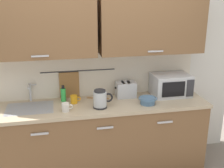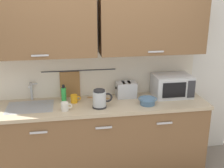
{
  "view_description": "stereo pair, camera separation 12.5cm",
  "coord_description": "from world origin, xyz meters",
  "px_view_note": "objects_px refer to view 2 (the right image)",
  "views": [
    {
      "loc": [
        -0.47,
        -2.69,
        2.12
      ],
      "look_at": [
        0.15,
        0.33,
        1.12
      ],
      "focal_mm": 44.76,
      "sensor_mm": 36.0,
      "label": 1
    },
    {
      "loc": [
        -0.35,
        -2.71,
        2.12
      ],
      "look_at": [
        0.15,
        0.33,
        1.12
      ],
      "focal_mm": 44.76,
      "sensor_mm": 36.0,
      "label": 2
    }
  ],
  "objects_px": {
    "electric_kettle": "(100,99)",
    "wooden_spoon": "(101,98)",
    "microwave": "(172,86)",
    "mug_near_sink": "(74,99)",
    "dish_soap_bottle": "(64,94)",
    "mixing_bowl": "(148,101)",
    "toaster": "(126,90)",
    "mug_by_kettle": "(65,106)"
  },
  "relations": [
    {
      "from": "mug_near_sink",
      "to": "dish_soap_bottle",
      "type": "bearing_deg",
      "value": 144.05
    },
    {
      "from": "mug_near_sink",
      "to": "wooden_spoon",
      "type": "bearing_deg",
      "value": 13.38
    },
    {
      "from": "electric_kettle",
      "to": "toaster",
      "type": "height_order",
      "value": "electric_kettle"
    },
    {
      "from": "electric_kettle",
      "to": "toaster",
      "type": "bearing_deg",
      "value": 37.49
    },
    {
      "from": "mug_by_kettle",
      "to": "toaster",
      "type": "bearing_deg",
      "value": 22.28
    },
    {
      "from": "mug_near_sink",
      "to": "mug_by_kettle",
      "type": "height_order",
      "value": "same"
    },
    {
      "from": "microwave",
      "to": "electric_kettle",
      "type": "distance_m",
      "value": 0.96
    },
    {
      "from": "wooden_spoon",
      "to": "mixing_bowl",
      "type": "bearing_deg",
      "value": -28.58
    },
    {
      "from": "electric_kettle",
      "to": "wooden_spoon",
      "type": "relative_size",
      "value": 0.84
    },
    {
      "from": "dish_soap_bottle",
      "to": "mug_by_kettle",
      "type": "xyz_separation_m",
      "value": [
        0.01,
        -0.31,
        -0.04
      ]
    },
    {
      "from": "wooden_spoon",
      "to": "mug_near_sink",
      "type": "bearing_deg",
      "value": -166.62
    },
    {
      "from": "wooden_spoon",
      "to": "electric_kettle",
      "type": "bearing_deg",
      "value": -100.5
    },
    {
      "from": "microwave",
      "to": "toaster",
      "type": "bearing_deg",
      "value": 174.8
    },
    {
      "from": "mug_near_sink",
      "to": "toaster",
      "type": "xyz_separation_m",
      "value": [
        0.64,
        0.09,
        0.05
      ]
    },
    {
      "from": "microwave",
      "to": "mixing_bowl",
      "type": "relative_size",
      "value": 2.15
    },
    {
      "from": "microwave",
      "to": "toaster",
      "type": "xyz_separation_m",
      "value": [
        -0.57,
        0.05,
        -0.04
      ]
    },
    {
      "from": "mixing_bowl",
      "to": "electric_kettle",
      "type": "bearing_deg",
      "value": 179.4
    },
    {
      "from": "mixing_bowl",
      "to": "wooden_spoon",
      "type": "relative_size",
      "value": 0.79
    },
    {
      "from": "toaster",
      "to": "mug_by_kettle",
      "type": "bearing_deg",
      "value": -157.72
    },
    {
      "from": "toaster",
      "to": "wooden_spoon",
      "type": "xyz_separation_m",
      "value": [
        -0.31,
        -0.01,
        -0.09
      ]
    },
    {
      "from": "mug_near_sink",
      "to": "toaster",
      "type": "relative_size",
      "value": 0.47
    },
    {
      "from": "electric_kettle",
      "to": "wooden_spoon",
      "type": "distance_m",
      "value": 0.29
    },
    {
      "from": "dish_soap_bottle",
      "to": "mug_by_kettle",
      "type": "distance_m",
      "value": 0.31
    },
    {
      "from": "microwave",
      "to": "mug_near_sink",
      "type": "distance_m",
      "value": 1.21
    },
    {
      "from": "toaster",
      "to": "wooden_spoon",
      "type": "bearing_deg",
      "value": -178.45
    },
    {
      "from": "microwave",
      "to": "wooden_spoon",
      "type": "distance_m",
      "value": 0.89
    },
    {
      "from": "toaster",
      "to": "wooden_spoon",
      "type": "relative_size",
      "value": 0.95
    },
    {
      "from": "mug_by_kettle",
      "to": "wooden_spoon",
      "type": "relative_size",
      "value": 0.45
    },
    {
      "from": "microwave",
      "to": "mug_near_sink",
      "type": "xyz_separation_m",
      "value": [
        -1.21,
        -0.03,
        -0.09
      ]
    },
    {
      "from": "electric_kettle",
      "to": "dish_soap_bottle",
      "type": "xyz_separation_m",
      "value": [
        -0.4,
        0.28,
        -0.01
      ]
    },
    {
      "from": "mug_by_kettle",
      "to": "mixing_bowl",
      "type": "bearing_deg",
      "value": 1.45
    },
    {
      "from": "microwave",
      "to": "wooden_spoon",
      "type": "bearing_deg",
      "value": 177.18
    },
    {
      "from": "electric_kettle",
      "to": "mug_by_kettle",
      "type": "bearing_deg",
      "value": -175.63
    },
    {
      "from": "mixing_bowl",
      "to": "dish_soap_bottle",
      "type": "bearing_deg",
      "value": 163.42
    },
    {
      "from": "mixing_bowl",
      "to": "toaster",
      "type": "relative_size",
      "value": 0.84
    },
    {
      "from": "mug_by_kettle",
      "to": "microwave",
      "type": "bearing_deg",
      "value": 10.96
    },
    {
      "from": "electric_kettle",
      "to": "wooden_spoon",
      "type": "bearing_deg",
      "value": 79.5
    },
    {
      "from": "electric_kettle",
      "to": "mixing_bowl",
      "type": "distance_m",
      "value": 0.56
    },
    {
      "from": "mixing_bowl",
      "to": "microwave",
      "type": "bearing_deg",
      "value": 31.58
    },
    {
      "from": "electric_kettle",
      "to": "dish_soap_bottle",
      "type": "relative_size",
      "value": 1.16
    },
    {
      "from": "mug_near_sink",
      "to": "mug_by_kettle",
      "type": "distance_m",
      "value": 0.25
    },
    {
      "from": "microwave",
      "to": "mug_by_kettle",
      "type": "height_order",
      "value": "microwave"
    }
  ]
}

